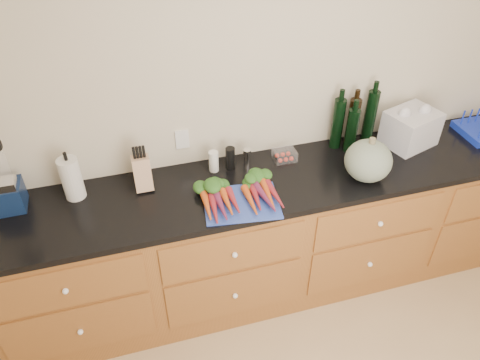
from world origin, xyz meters
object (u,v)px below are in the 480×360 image
object	(u,v)px
squash	(368,161)
knife_block	(142,173)
cutting_board	(241,203)
blender_appliance	(2,182)
paper_towel	(72,179)
carrots	(239,193)
tomato_box	(284,155)

from	to	relation	value
squash	knife_block	bearing A→B (deg)	167.72
cutting_board	blender_appliance	bearing A→B (deg)	165.38
squash	blender_appliance	world-z (taller)	blender_appliance
squash	paper_towel	distance (m)	1.67
squash	blender_appliance	size ratio (longest dim) A/B	0.66
blender_appliance	knife_block	distance (m)	0.73
cutting_board	paper_towel	xyz separation A→B (m)	(-0.88, 0.32, 0.12)
squash	knife_block	world-z (taller)	squash
cutting_board	squash	bearing A→B (deg)	1.81
squash	blender_appliance	bearing A→B (deg)	171.60
carrots	squash	size ratio (longest dim) A/B	1.68
squash	tomato_box	bearing A→B (deg)	142.33
cutting_board	tomato_box	xyz separation A→B (m)	(0.37, 0.33, 0.03)
blender_appliance	paper_towel	size ratio (longest dim) A/B	1.64
paper_towel	tomato_box	distance (m)	1.25
carrots	paper_towel	xyz separation A→B (m)	(-0.88, 0.27, 0.09)
blender_appliance	knife_block	world-z (taller)	blender_appliance
cutting_board	tomato_box	bearing A→B (deg)	41.47
tomato_box	carrots	bearing A→B (deg)	-143.32
carrots	knife_block	distance (m)	0.56
carrots	paper_towel	distance (m)	0.92
blender_appliance	paper_towel	world-z (taller)	blender_appliance
cutting_board	paper_towel	distance (m)	0.94
cutting_board	knife_block	bearing A→B (deg)	148.91
cutting_board	squash	xyz separation A→B (m)	(0.77, 0.02, 0.12)
carrots	paper_towel	bearing A→B (deg)	163.00
squash	paper_towel	bearing A→B (deg)	169.82
blender_appliance	knife_block	size ratio (longest dim) A/B	2.10
carrots	blender_appliance	distance (m)	1.26
cutting_board	knife_block	world-z (taller)	knife_block
blender_appliance	tomato_box	distance (m)	1.60
knife_block	paper_towel	bearing A→B (deg)	176.99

